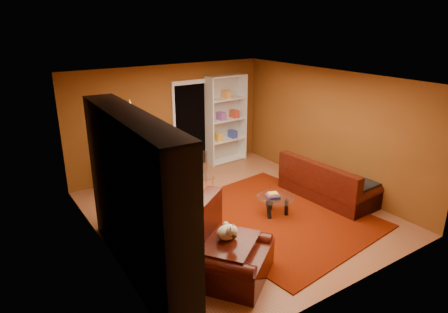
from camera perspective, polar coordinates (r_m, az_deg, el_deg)
floor at (r=7.92m, az=1.62°, el=-8.16°), size 5.00×5.50×0.05m
ceiling at (r=7.10m, az=1.83°, el=11.17°), size 5.00×5.50×0.05m
wall_back at (r=9.71m, az=-7.83°, el=5.27°), size 5.00×0.05×2.60m
wall_left at (r=6.37m, az=-17.17°, el=-3.05°), size 0.05×5.50×2.60m
wall_right at (r=9.05m, az=14.91°, el=3.74°), size 0.05×5.50×2.60m
doorway at (r=10.00m, az=-4.56°, el=4.32°), size 1.06×0.60×2.16m
rug at (r=7.79m, az=7.15°, el=-8.54°), size 3.36×3.79×0.02m
media_unit at (r=5.80m, az=-12.47°, el=-5.77°), size 0.62×3.19×2.43m
christmas_tree at (r=8.80m, az=-12.82°, el=1.32°), size 1.25×1.25×2.03m
gift_box_teal at (r=9.18m, az=-14.25°, el=-3.70°), size 0.34×0.34×0.26m
gift_box_green at (r=8.78m, az=-8.44°, el=-4.37°), size 0.34×0.34×0.26m
white_bookshelf at (r=10.31m, az=0.33°, el=5.30°), size 1.09×0.44×2.32m
armchair at (r=5.92m, az=0.76°, el=-12.99°), size 1.67×1.67×0.94m
dog at (r=5.86m, az=0.47°, el=-10.76°), size 0.50×0.48×0.30m
sofa at (r=8.63m, az=14.72°, el=-3.07°), size 1.01×2.06×0.87m
coffee_table at (r=7.79m, az=7.37°, el=-6.98°), size 0.96×0.96×0.47m
acrylic_chair at (r=8.53m, az=-3.15°, el=-2.88°), size 0.46×0.50×0.82m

